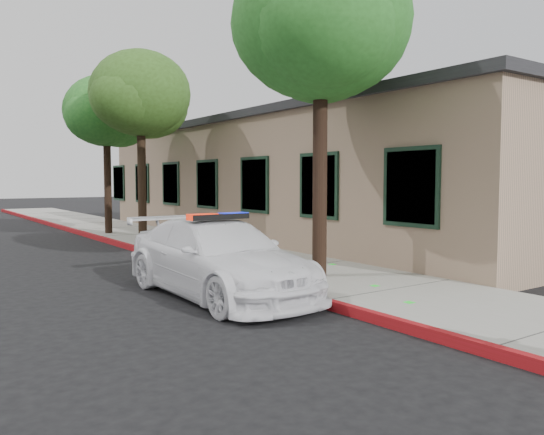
{
  "coord_description": "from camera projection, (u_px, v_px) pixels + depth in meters",
  "views": [
    {
      "loc": [
        -5.63,
        -6.6,
        2.1
      ],
      "look_at": [
        0.79,
        2.64,
        1.31
      ],
      "focal_mm": 35.68,
      "sensor_mm": 36.0,
      "label": 1
    }
  ],
  "objects": [
    {
      "name": "ground",
      "position": [
        325.0,
        309.0,
        8.75
      ],
      "size": [
        120.0,
        120.0,
        0.0
      ],
      "primitive_type": "plane",
      "color": "black",
      "rests_on": "ground"
    },
    {
      "name": "sidewalk",
      "position": [
        293.0,
        270.0,
        12.12
      ],
      "size": [
        3.2,
        60.0,
        0.15
      ],
      "primitive_type": "cube",
      "color": "gray",
      "rests_on": "ground"
    },
    {
      "name": "red_curb",
      "position": [
        233.0,
        277.0,
        11.24
      ],
      "size": [
        0.14,
        60.0,
        0.16
      ],
      "primitive_type": "cube",
      "color": "maroon",
      "rests_on": "ground"
    },
    {
      "name": "clapboard_building",
      "position": [
        305.0,
        179.0,
        19.79
      ],
      "size": [
        7.3,
        20.89,
        4.24
      ],
      "color": "tan",
      "rests_on": "ground"
    },
    {
      "name": "police_car",
      "position": [
        219.0,
        258.0,
        9.75
      ],
      "size": [
        2.01,
        4.78,
        1.5
      ],
      "rotation": [
        0.0,
        0.0,
        0.02
      ],
      "color": "white",
      "rests_on": "ground"
    },
    {
      "name": "street_tree_near",
      "position": [
        322.0,
        30.0,
        10.68
      ],
      "size": [
        3.59,
        3.71,
        6.57
      ],
      "rotation": [
        0.0,
        0.0,
        0.33
      ],
      "color": "black",
      "rests_on": "sidewalk"
    },
    {
      "name": "street_tree_mid",
      "position": [
        140.0,
        98.0,
        16.79
      ],
      "size": [
        3.26,
        3.13,
        5.96
      ],
      "rotation": [
        0.0,
        0.0,
        0.03
      ],
      "color": "black",
      "rests_on": "sidewalk"
    },
    {
      "name": "street_tree_far",
      "position": [
        108.0,
        115.0,
        19.5
      ],
      "size": [
        3.22,
        3.02,
        5.72
      ],
      "rotation": [
        0.0,
        0.0,
        -0.09
      ],
      "color": "black",
      "rests_on": "sidewalk"
    }
  ]
}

